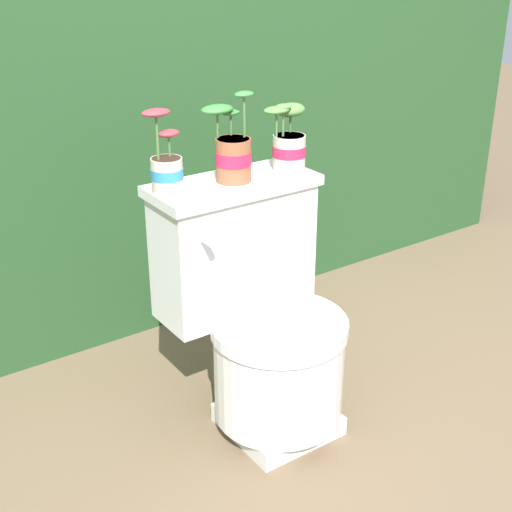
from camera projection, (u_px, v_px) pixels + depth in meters
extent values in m
plane|color=brown|center=(283.00, 426.00, 2.16)|extent=(12.00, 12.00, 0.00)
cube|color=#234723|center=(111.00, 116.00, 2.68)|extent=(3.65, 0.70, 1.47)
cube|color=silver|center=(278.00, 419.00, 2.15)|extent=(0.29, 0.29, 0.06)
cylinder|color=silver|center=(278.00, 372.00, 2.08)|extent=(0.38, 0.38, 0.27)
cylinder|color=silver|center=(279.00, 327.00, 2.01)|extent=(0.39, 0.39, 0.04)
cube|color=silver|center=(234.00, 251.00, 2.12)|extent=(0.47, 0.20, 0.38)
cube|color=silver|center=(233.00, 185.00, 2.04)|extent=(0.49, 0.22, 0.03)
cylinder|color=silver|center=(208.00, 242.00, 1.90)|extent=(0.02, 0.05, 0.02)
cylinder|color=beige|center=(167.00, 175.00, 1.93)|extent=(0.09, 0.09, 0.09)
cylinder|color=#2D84BC|center=(167.00, 173.00, 1.92)|extent=(0.09, 0.09, 0.03)
cylinder|color=#332319|center=(166.00, 160.00, 1.91)|extent=(0.08, 0.08, 0.01)
cylinder|color=#4C753D|center=(169.00, 146.00, 1.91)|extent=(0.01, 0.01, 0.06)
ellipsoid|color=#93333D|center=(169.00, 133.00, 1.90)|extent=(0.06, 0.04, 0.02)
cylinder|color=#4C753D|center=(157.00, 138.00, 1.87)|extent=(0.01, 0.01, 0.12)
ellipsoid|color=#93333D|center=(156.00, 113.00, 1.84)|extent=(0.08, 0.06, 0.02)
cylinder|color=#9E5638|center=(233.00, 160.00, 2.00)|extent=(0.10, 0.10, 0.12)
cylinder|color=#D1234C|center=(233.00, 158.00, 2.00)|extent=(0.10, 0.10, 0.04)
cylinder|color=#332319|center=(233.00, 141.00, 1.98)|extent=(0.09, 0.09, 0.01)
cylinder|color=#4C753D|center=(217.00, 125.00, 1.97)|extent=(0.01, 0.01, 0.07)
ellipsoid|color=#387F38|center=(217.00, 110.00, 1.95)|extent=(0.10, 0.07, 0.03)
cylinder|color=#4C753D|center=(244.00, 117.00, 1.97)|extent=(0.01, 0.01, 0.11)
ellipsoid|color=#387F38|center=(244.00, 94.00, 1.94)|extent=(0.06, 0.04, 0.02)
cylinder|color=#4C753D|center=(231.00, 124.00, 2.00)|extent=(0.01, 0.01, 0.06)
ellipsoid|color=#387F38|center=(231.00, 112.00, 1.99)|extent=(0.06, 0.04, 0.02)
cylinder|color=beige|center=(289.00, 152.00, 2.11)|extent=(0.10, 0.10, 0.10)
cylinder|color=#D1234C|center=(289.00, 151.00, 2.10)|extent=(0.10, 0.10, 0.03)
cylinder|color=#332319|center=(289.00, 137.00, 2.09)|extent=(0.09, 0.09, 0.01)
cylinder|color=#4C753D|center=(283.00, 123.00, 2.06)|extent=(0.01, 0.01, 0.08)
ellipsoid|color=#569342|center=(283.00, 107.00, 2.04)|extent=(0.05, 0.04, 0.02)
cylinder|color=#4C753D|center=(277.00, 125.00, 2.05)|extent=(0.01, 0.01, 0.07)
ellipsoid|color=#569342|center=(277.00, 110.00, 2.04)|extent=(0.08, 0.06, 0.02)
cylinder|color=#4C753D|center=(290.00, 123.00, 2.11)|extent=(0.01, 0.01, 0.05)
ellipsoid|color=#569342|center=(291.00, 110.00, 2.09)|extent=(0.09, 0.07, 0.04)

